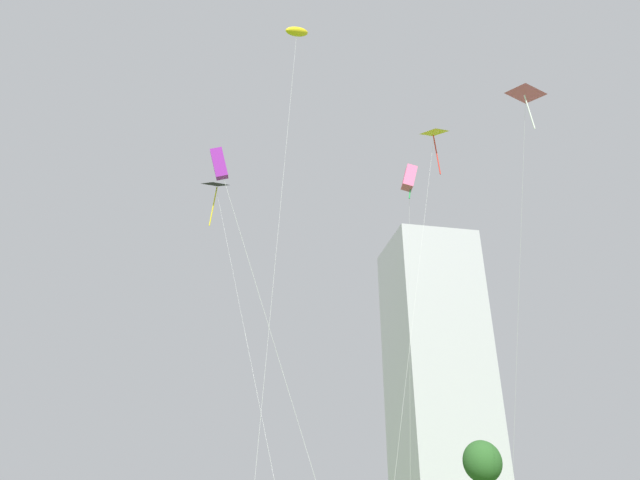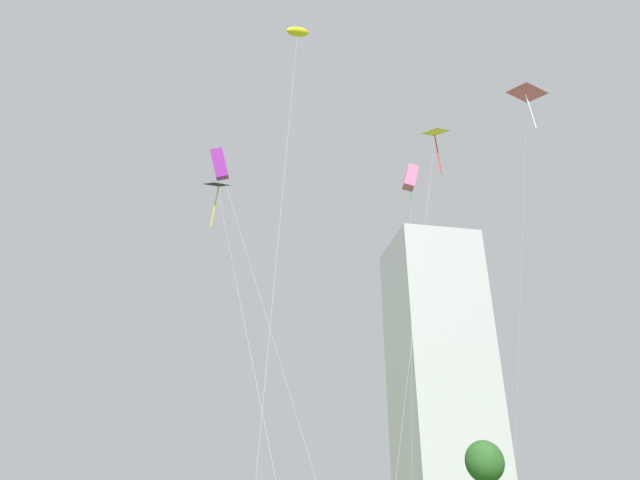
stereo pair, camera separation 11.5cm
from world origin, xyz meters
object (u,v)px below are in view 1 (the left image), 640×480
Objects in this scene: kite_flying_0 at (215,186)px; kite_flying_6 at (297,32)px; park_tree_0 at (482,462)px; distant_highrise_0 at (437,365)px; kite_flying_4 at (526,97)px; kite_flying_3 at (434,135)px; kite_flying_5 at (409,178)px; kite_flying_1 at (219,165)px.

kite_flying_6 is at bearing -57.62° from kite_flying_0.
park_tree_0 is 0.12× the size of distant_highrise_0.
kite_flying_6 is (6.57, -10.37, 7.62)m from kite_flying_0.
kite_flying_4 reaches higher than park_tree_0.
kite_flying_0 is at bearing -124.93° from distant_highrise_0.
kite_flying_3 is 8.52m from kite_flying_4.
kite_flying_6 is at bearing -117.98° from distant_highrise_0.
kite_flying_6 reaches higher than park_tree_0.
kite_flying_4 reaches higher than kite_flying_5.
kite_flying_1 is 0.63× the size of kite_flying_5.
kite_flying_4 is at bearing -107.00° from distant_highrise_0.
park_tree_0 is 69.60m from distant_highrise_0.
kite_flying_6 reaches higher than kite_flying_4.
kite_flying_3 is at bearing -10.16° from kite_flying_0.
kite_flying_4 reaches higher than kite_flying_1.
kite_flying_5 is 4.05× the size of park_tree_0.
kite_flying_4 is (20.78, 8.56, 12.57)m from kite_flying_1.
kite_flying_3 is 4.97m from kite_flying_5.
kite_flying_4 is 4.41× the size of park_tree_0.
kite_flying_6 reaches higher than kite_flying_3.
kite_flying_0 reaches higher than kite_flying_1.
kite_flying_0 is at bearing 122.38° from kite_flying_6.
kite_flying_5 is 0.49× the size of distant_highrise_0.
distant_highrise_0 reaches higher than kite_flying_0.
kite_flying_0 is at bearing 156.98° from kite_flying_4.
kite_flying_0 is 0.49× the size of distant_highrise_0.
kite_flying_3 is 0.56× the size of distant_highrise_0.
kite_flying_5 is at bearing 37.13° from kite_flying_6.
kite_flying_3 is (15.73, 15.29, 13.93)m from kite_flying_1.
kite_flying_6 is 0.62× the size of distant_highrise_0.
kite_flying_1 is 0.31× the size of distant_highrise_0.
kite_flying_0 is 4.07× the size of park_tree_0.
kite_flying_6 is 38.36m from park_tree_0.
kite_flying_5 is (16.24, -3.05, -0.39)m from kite_flying_0.
kite_flying_1 is at bearing -157.61° from kite_flying_4.
kite_flying_4 is 0.85× the size of kite_flying_6.
kite_flying_6 is at bearing 66.28° from kite_flying_1.
kite_flying_4 is 17.88m from kite_flying_6.
kite_flying_3 reaches higher than kite_flying_5.
kite_flying_0 is at bearing -161.02° from park_tree_0.
kite_flying_1 is 35.56m from park_tree_0.
kite_flying_6 is at bearing -179.04° from kite_flying_4.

